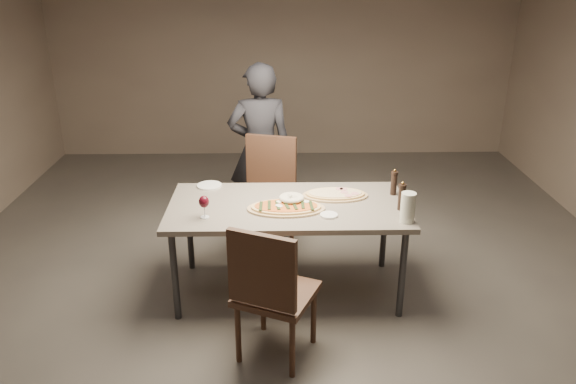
{
  "coord_description": "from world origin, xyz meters",
  "views": [
    {
      "loc": [
        -0.07,
        -3.88,
        2.44
      ],
      "look_at": [
        0.0,
        0.0,
        0.85
      ],
      "focal_mm": 35.0,
      "sensor_mm": 36.0,
      "label": 1
    }
  ],
  "objects_px": {
    "pepper_mill_left": "(402,196)",
    "chair_near": "(270,288)",
    "dining_table": "(288,211)",
    "diner": "(260,150)",
    "ham_pizza": "(335,195)",
    "bread_basket": "(291,199)",
    "zucchini_pizza": "(286,207)",
    "carafe": "(408,207)",
    "chair_far": "(268,188)"
  },
  "relations": [
    {
      "from": "diner",
      "to": "carafe",
      "type": "bearing_deg",
      "value": 122.05
    },
    {
      "from": "bread_basket",
      "to": "chair_near",
      "type": "bearing_deg",
      "value": -100.13
    },
    {
      "from": "zucchini_pizza",
      "to": "ham_pizza",
      "type": "height_order",
      "value": "zucchini_pizza"
    },
    {
      "from": "chair_near",
      "to": "pepper_mill_left",
      "type": "bearing_deg",
      "value": 61.72
    },
    {
      "from": "pepper_mill_left",
      "to": "bread_basket",
      "type": "bearing_deg",
      "value": 172.1
    },
    {
      "from": "chair_near",
      "to": "diner",
      "type": "height_order",
      "value": "diner"
    },
    {
      "from": "zucchini_pizza",
      "to": "ham_pizza",
      "type": "distance_m",
      "value": 0.46
    },
    {
      "from": "ham_pizza",
      "to": "chair_near",
      "type": "xyz_separation_m",
      "value": [
        -0.5,
        -1.0,
        -0.22
      ]
    },
    {
      "from": "carafe",
      "to": "chair_far",
      "type": "distance_m",
      "value": 1.51
    },
    {
      "from": "carafe",
      "to": "ham_pizza",
      "type": "bearing_deg",
      "value": 134.45
    },
    {
      "from": "dining_table",
      "to": "chair_far",
      "type": "distance_m",
      "value": 0.81
    },
    {
      "from": "bread_basket",
      "to": "chair_far",
      "type": "relative_size",
      "value": 0.18
    },
    {
      "from": "pepper_mill_left",
      "to": "chair_near",
      "type": "relative_size",
      "value": 0.23
    },
    {
      "from": "carafe",
      "to": "chair_far",
      "type": "height_order",
      "value": "chair_far"
    },
    {
      "from": "chair_far",
      "to": "diner",
      "type": "xyz_separation_m",
      "value": [
        -0.07,
        0.34,
        0.24
      ]
    },
    {
      "from": "zucchini_pizza",
      "to": "pepper_mill_left",
      "type": "relative_size",
      "value": 2.61
    },
    {
      "from": "ham_pizza",
      "to": "dining_table",
      "type": "bearing_deg",
      "value": -164.09
    },
    {
      "from": "pepper_mill_left",
      "to": "carafe",
      "type": "height_order",
      "value": "pepper_mill_left"
    },
    {
      "from": "bread_basket",
      "to": "pepper_mill_left",
      "type": "xyz_separation_m",
      "value": [
        0.8,
        -0.11,
        0.06
      ]
    },
    {
      "from": "diner",
      "to": "bread_basket",
      "type": "bearing_deg",
      "value": 98.8
    },
    {
      "from": "zucchini_pizza",
      "to": "chair_near",
      "type": "bearing_deg",
      "value": -82.43
    },
    {
      "from": "carafe",
      "to": "bread_basket",
      "type": "bearing_deg",
      "value": 158.3
    },
    {
      "from": "dining_table",
      "to": "bread_basket",
      "type": "height_order",
      "value": "bread_basket"
    },
    {
      "from": "bread_basket",
      "to": "diner",
      "type": "distance_m",
      "value": 1.16
    },
    {
      "from": "dining_table",
      "to": "pepper_mill_left",
      "type": "xyz_separation_m",
      "value": [
        0.83,
        -0.11,
        0.16
      ]
    },
    {
      "from": "ham_pizza",
      "to": "bread_basket",
      "type": "xyz_separation_m",
      "value": [
        -0.35,
        -0.15,
        0.02
      ]
    },
    {
      "from": "ham_pizza",
      "to": "diner",
      "type": "distance_m",
      "value": 1.15
    },
    {
      "from": "bread_basket",
      "to": "zucchini_pizza",
      "type": "bearing_deg",
      "value": -113.33
    },
    {
      "from": "zucchini_pizza",
      "to": "bread_basket",
      "type": "relative_size",
      "value": 3.06
    },
    {
      "from": "zucchini_pizza",
      "to": "chair_far",
      "type": "distance_m",
      "value": 0.91
    },
    {
      "from": "ham_pizza",
      "to": "chair_near",
      "type": "distance_m",
      "value": 1.14
    },
    {
      "from": "zucchini_pizza",
      "to": "ham_pizza",
      "type": "bearing_deg",
      "value": 48.18
    },
    {
      "from": "chair_near",
      "to": "diner",
      "type": "relative_size",
      "value": 0.6
    },
    {
      "from": "dining_table",
      "to": "chair_near",
      "type": "bearing_deg",
      "value": -98.45
    },
    {
      "from": "dining_table",
      "to": "bread_basket",
      "type": "bearing_deg",
      "value": -1.56
    },
    {
      "from": "pepper_mill_left",
      "to": "chair_far",
      "type": "distance_m",
      "value": 1.37
    },
    {
      "from": "chair_near",
      "to": "diner",
      "type": "bearing_deg",
      "value": 117.24
    },
    {
      "from": "dining_table",
      "to": "bread_basket",
      "type": "distance_m",
      "value": 0.1
    },
    {
      "from": "chair_near",
      "to": "bread_basket",
      "type": "bearing_deg",
      "value": 103.84
    },
    {
      "from": "ham_pizza",
      "to": "pepper_mill_left",
      "type": "relative_size",
      "value": 2.32
    },
    {
      "from": "chair_near",
      "to": "ham_pizza",
      "type": "bearing_deg",
      "value": 87.51
    },
    {
      "from": "dining_table",
      "to": "pepper_mill_left",
      "type": "relative_size",
      "value": 8.15
    },
    {
      "from": "dining_table",
      "to": "diner",
      "type": "relative_size",
      "value": 1.1
    },
    {
      "from": "ham_pizza",
      "to": "pepper_mill_left",
      "type": "xyz_separation_m",
      "value": [
        0.46,
        -0.26,
        0.09
      ]
    },
    {
      "from": "dining_table",
      "to": "pepper_mill_left",
      "type": "bearing_deg",
      "value": -7.71
    },
    {
      "from": "dining_table",
      "to": "ham_pizza",
      "type": "distance_m",
      "value": 0.41
    },
    {
      "from": "dining_table",
      "to": "chair_near",
      "type": "distance_m",
      "value": 0.87
    },
    {
      "from": "dining_table",
      "to": "diner",
      "type": "distance_m",
      "value": 1.16
    },
    {
      "from": "pepper_mill_left",
      "to": "ham_pizza",
      "type": "bearing_deg",
      "value": 150.51
    },
    {
      "from": "pepper_mill_left",
      "to": "diner",
      "type": "distance_m",
      "value": 1.63
    }
  ]
}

